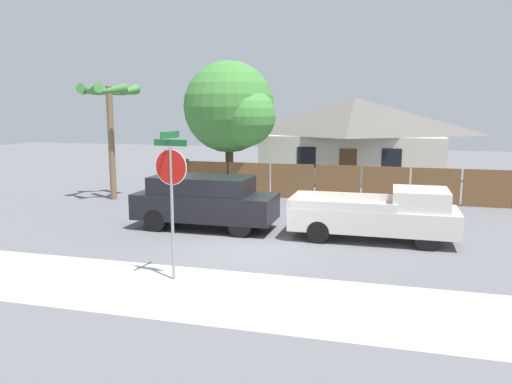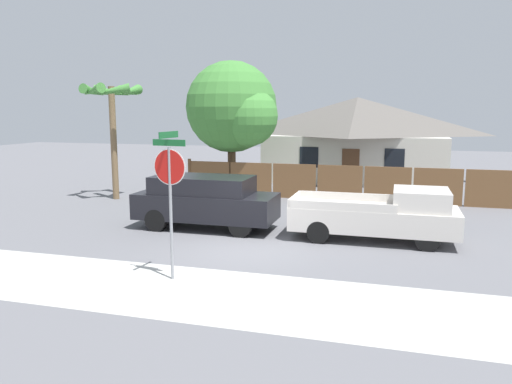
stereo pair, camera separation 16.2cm
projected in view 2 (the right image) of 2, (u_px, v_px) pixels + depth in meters
name	position (u px, v px, depth m)	size (l,w,h in m)	color
ground_plane	(244.00, 249.00, 14.49)	(80.00, 80.00, 0.00)	slate
sidewalk_strip	(196.00, 292.00, 11.07)	(36.00, 3.20, 0.01)	#B2B2AD
wooden_fence	(340.00, 183.00, 22.20)	(14.57, 0.12, 1.68)	brown
house	(357.00, 137.00, 29.08)	(10.60, 7.07, 4.74)	beige
oak_tree	(235.00, 109.00, 24.24)	(4.67, 4.45, 6.38)	brown
palm_tree	(112.00, 101.00, 22.03)	(2.54, 2.75, 5.14)	brown
red_suv	(205.00, 200.00, 16.90)	(4.77, 1.86, 1.80)	black
orange_pickup	(381.00, 215.00, 15.35)	(5.04, 1.93, 1.65)	silver
stop_sign	(170.00, 180.00, 11.55)	(0.86, 0.78, 3.51)	gray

